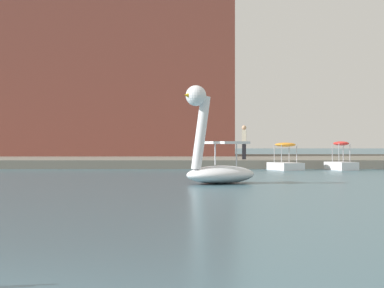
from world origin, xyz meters
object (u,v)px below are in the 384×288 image
at_px(swan_boat, 219,161).
at_px(pedal_boat_red, 344,162).
at_px(person_on_path, 247,141).
at_px(pedal_boat_orange, 288,162).

relative_size(swan_boat, pedal_boat_red, 1.51).
distance_m(pedal_boat_red, person_on_path, 5.67).
distance_m(swan_boat, pedal_boat_red, 13.30).
height_order(pedal_boat_red, person_on_path, person_on_path).
xyz_separation_m(swan_boat, person_on_path, (1.99, 15.10, 0.71)).
height_order(swan_boat, person_on_path, swan_boat).
bearing_deg(person_on_path, pedal_boat_red, -38.11).
relative_size(pedal_boat_orange, person_on_path, 1.20).
bearing_deg(pedal_boat_red, person_on_path, 141.89).
bearing_deg(swan_boat, person_on_path, 82.48).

